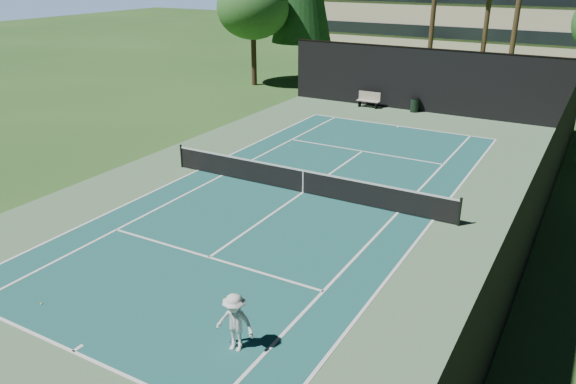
% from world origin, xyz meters
% --- Properties ---
extents(ground, '(160.00, 160.00, 0.00)m').
position_xyz_m(ground, '(0.00, 0.00, 0.00)').
color(ground, '#29541F').
rests_on(ground, ground).
extents(apron_slab, '(18.00, 32.00, 0.01)m').
position_xyz_m(apron_slab, '(0.00, 0.00, 0.01)').
color(apron_slab, '#577B56').
rests_on(apron_slab, ground).
extents(court_surface, '(10.97, 23.77, 0.01)m').
position_xyz_m(court_surface, '(0.00, 0.00, 0.01)').
color(court_surface, '#1B5955').
rests_on(court_surface, ground).
extents(court_lines, '(11.07, 23.87, 0.01)m').
position_xyz_m(court_lines, '(0.00, 0.00, 0.02)').
color(court_lines, white).
rests_on(court_lines, ground).
extents(tennis_net, '(12.90, 0.10, 1.10)m').
position_xyz_m(tennis_net, '(0.00, 0.00, 0.56)').
color(tennis_net, black).
rests_on(tennis_net, ground).
extents(fence, '(18.04, 32.05, 4.03)m').
position_xyz_m(fence, '(0.00, 0.06, 2.01)').
color(fence, black).
rests_on(fence, ground).
extents(player, '(1.07, 0.70, 1.55)m').
position_xyz_m(player, '(3.40, -9.81, 0.78)').
color(player, white).
rests_on(player, ground).
extents(tennis_ball_a, '(0.06, 0.06, 0.06)m').
position_xyz_m(tennis_ball_a, '(-2.42, -10.88, 0.03)').
color(tennis_ball_a, '#DDF237').
rests_on(tennis_ball_a, ground).
extents(tennis_ball_b, '(0.07, 0.07, 0.07)m').
position_xyz_m(tennis_ball_b, '(-3.52, 1.00, 0.04)').
color(tennis_ball_b, yellow).
rests_on(tennis_ball_b, ground).
extents(tennis_ball_c, '(0.06, 0.06, 0.06)m').
position_xyz_m(tennis_ball_c, '(-0.47, 1.78, 0.03)').
color(tennis_ball_c, '#BBCC2E').
rests_on(tennis_ball_c, ground).
extents(tennis_ball_d, '(0.06, 0.06, 0.06)m').
position_xyz_m(tennis_ball_d, '(-3.62, 5.32, 0.03)').
color(tennis_ball_d, yellow).
rests_on(tennis_ball_d, ground).
extents(park_bench, '(1.50, 0.45, 1.02)m').
position_xyz_m(park_bench, '(-3.35, 15.43, 0.55)').
color(park_bench, beige).
rests_on(park_bench, ground).
extents(trash_bin, '(0.56, 0.56, 0.95)m').
position_xyz_m(trash_bin, '(-0.31, 15.67, 0.48)').
color(trash_bin, black).
rests_on(trash_bin, ground).
extents(decid_tree_c, '(5.44, 5.44, 8.09)m').
position_xyz_m(decid_tree_c, '(-14.00, 18.00, 5.76)').
color(decid_tree_c, '#422B1C').
rests_on(decid_tree_c, ground).
extents(campus_building, '(40.50, 12.50, 8.30)m').
position_xyz_m(campus_building, '(0.00, 45.98, 4.21)').
color(campus_building, beige).
rests_on(campus_building, ground).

